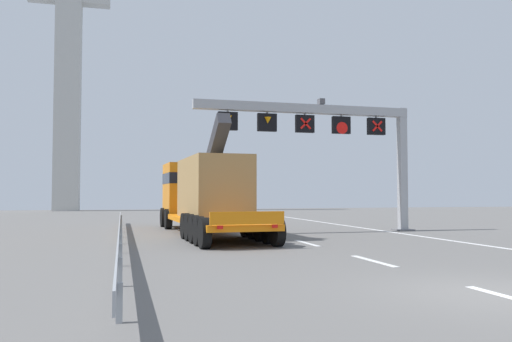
{
  "coord_description": "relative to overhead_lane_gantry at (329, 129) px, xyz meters",
  "views": [
    {
      "loc": [
        -6.93,
        -8.5,
        1.94
      ],
      "look_at": [
        -0.71,
        15.32,
        3.02
      ],
      "focal_mm": 36.07,
      "sensor_mm": 36.0,
      "label": 1
    }
  ],
  "objects": [
    {
      "name": "bridge_pylon_distant",
      "position": [
        -16.22,
        37.23,
        14.83
      ],
      "size": [
        9.0,
        2.0,
        39.31
      ],
      "color": "#B7B7B2",
      "rests_on": "ground"
    },
    {
      "name": "lane_markings",
      "position": [
        -3.14,
        3.1,
        -5.21
      ],
      "size": [
        0.2,
        52.08,
        0.01
      ],
      "color": "silver",
      "rests_on": "ground"
    },
    {
      "name": "overhead_lane_gantry",
      "position": [
        0.0,
        0.0,
        0.0
      ],
      "size": [
        11.51,
        0.9,
        6.73
      ],
      "color": "#9EA0A5",
      "rests_on": "ground"
    },
    {
      "name": "guardrail_left",
      "position": [
        -10.22,
        -3.64,
        -4.66
      ],
      "size": [
        0.13,
        28.02,
        0.76
      ],
      "color": "#999EA3",
      "rests_on": "ground"
    },
    {
      "name": "edge_line_right",
      "position": [
        2.98,
        -3.65,
        -5.22
      ],
      "size": [
        0.2,
        63.0,
        0.01
      ],
      "primitive_type": "cube",
      "color": "silver",
      "rests_on": "ground"
    },
    {
      "name": "ground",
      "position": [
        -3.22,
        -15.65,
        -5.22
      ],
      "size": [
        112.0,
        112.0,
        0.0
      ],
      "primitive_type": "plane",
      "color": "slate"
    },
    {
      "name": "heavy_haul_truck_orange",
      "position": [
        -6.27,
        1.25,
        -3.23
      ],
      "size": [
        3.51,
        14.14,
        5.3
      ],
      "color": "orange",
      "rests_on": "ground"
    }
  ]
}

